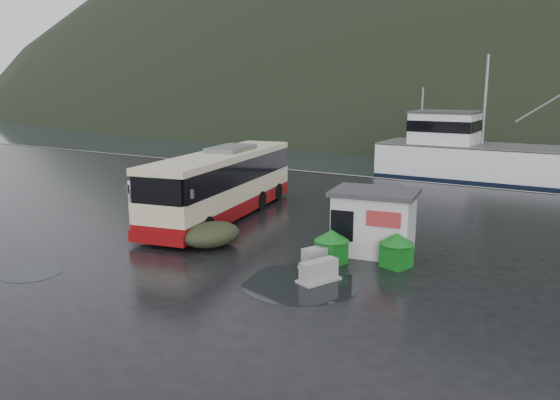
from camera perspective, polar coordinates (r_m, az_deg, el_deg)
The scene contains 13 objects.
ground at distance 25.64m, azimuth -2.94°, elevation -4.35°, with size 160.00×160.00×0.00m, color black.
harbor_water at distance 131.26m, azimuth 25.45°, elevation 7.61°, with size 300.00×180.00×0.02m, color black.
quay_edge at distance 43.25m, azimuth 12.14°, elevation 2.08°, with size 160.00×0.60×1.50m, color #999993.
coach_bus at distance 30.65m, azimuth -5.90°, elevation -1.69°, with size 3.34×13.55×3.84m, color beige, non-canonical shape.
white_van at distance 32.61m, azimuth -11.43°, elevation -1.04°, with size 1.96×5.67×2.37m, color white, non-canonical shape.
waste_bin_left at distance 22.63m, azimuth 5.37°, elevation -6.61°, with size 1.03×1.03×1.43m, color #12691A, non-canonical shape.
waste_bin_right at distance 22.60m, azimuth 12.00°, elevation -6.85°, with size 1.01×1.01×1.41m, color #12691A, non-canonical shape.
dome_tent at distance 25.04m, azimuth -7.14°, elevation -4.82°, with size 2.02×2.83×1.11m, color #2C321E, non-canonical shape.
ticket_kiosk at distance 24.29m, azimuth 9.67°, elevation -5.43°, with size 3.56×2.70×2.79m, color silver, non-canonical shape.
jersey_barrier_a at distance 20.62m, azimuth 4.06°, elevation -8.46°, with size 0.81×1.62×0.81m, color #999993, non-canonical shape.
jersey_barrier_b at distance 22.20m, azimuth 4.19°, elevation -6.96°, with size 0.84×1.67×0.84m, color #999993, non-canonical shape.
fishing_trawler at distance 50.56m, azimuth 23.78°, elevation 2.72°, with size 28.16×6.16×11.26m, color white, non-canonical shape.
puddles at distance 22.57m, azimuth 0.09°, elevation -6.59°, with size 12.86×15.43×0.01m.
Camera 1 is at (13.91, -20.32, 7.15)m, focal length 35.00 mm.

